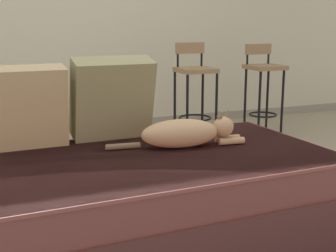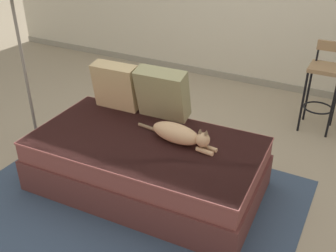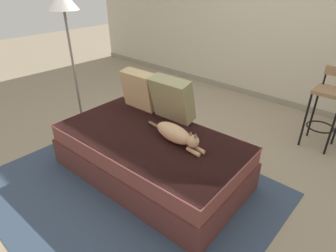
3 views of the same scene
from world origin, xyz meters
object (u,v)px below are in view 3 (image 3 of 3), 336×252
cat (176,134)px  bar_stool_near_window (328,102)px  couch (150,155)px  floor_lamp (65,14)px  throw_pillow_middle (172,99)px  throw_pillow_corner (140,90)px

cat → bar_stool_near_window: size_ratio=0.80×
couch → floor_lamp: (-1.28, 0.04, 1.19)m
bar_stool_near_window → cat: bearing=-116.4°
couch → bar_stool_near_window: (1.07, 1.74, 0.32)m
bar_stool_near_window → floor_lamp: size_ratio=0.54×
throw_pillow_middle → cat: (0.31, -0.30, -0.16)m
couch → floor_lamp: floor_lamp is taller
throw_pillow_middle → bar_stool_near_window: bearing=49.9°
couch → throw_pillow_corner: (-0.53, 0.38, 0.44)m
throw_pillow_middle → floor_lamp: 1.47m
throw_pillow_corner → floor_lamp: (-0.76, -0.34, 0.75)m
cat → bar_stool_near_window: bearing=63.6°
throw_pillow_middle → bar_stool_near_window: size_ratio=0.50×
throw_pillow_corner → throw_pillow_middle: bearing=2.5°
throw_pillow_corner → floor_lamp: bearing=-156.0°
cat → floor_lamp: 1.78m
throw_pillow_corner → cat: (0.78, -0.28, -0.14)m
couch → floor_lamp: size_ratio=1.13×
throw_pillow_corner → throw_pillow_middle: throw_pillow_middle is taller
throw_pillow_middle → cat: bearing=-44.1°
cat → bar_stool_near_window: bar_stool_near_window is taller
floor_lamp → bar_stool_near_window: bearing=35.9°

